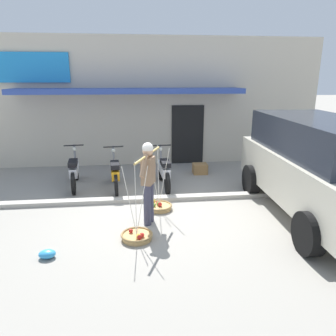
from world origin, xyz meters
TOP-DOWN VIEW (x-y plane):
  - ground_plane at (0.00, 0.00)m, footprint 90.00×90.00m
  - sidewalk_curb at (0.00, 0.70)m, footprint 20.00×0.24m
  - fruit_vendor at (-0.24, -0.51)m, footprint 0.57×1.35m
  - fruit_basket_left_side at (0.02, 0.16)m, footprint 0.60×0.60m
  - fruit_basket_right_side at (-0.50, -1.18)m, footprint 0.60×0.60m
  - motorcycle_nearest_shop at (-2.13, 1.94)m, footprint 0.54×1.82m
  - motorcycle_second_in_row at (-1.03, 1.62)m, footprint 0.54×1.82m
  - motorcycle_third_in_row at (0.29, 1.66)m, footprint 0.54×1.82m
  - parked_truck at (3.37, -0.54)m, footprint 2.28×4.87m
  - storefront_building at (-0.60, 6.62)m, footprint 13.00×6.00m
  - plastic_litter_bag at (-2.00, -1.65)m, footprint 0.28×0.22m
  - wooden_crate at (1.53, 2.79)m, footprint 0.44×0.36m

SIDE VIEW (x-z plane):
  - ground_plane at x=0.00m, z-range 0.00..0.00m
  - sidewalk_curb at x=0.00m, z-range 0.00..0.10m
  - plastic_litter_bag at x=-2.00m, z-range 0.00..0.14m
  - fruit_basket_right_side at x=-0.50m, z-range -0.65..0.80m
  - fruit_basket_left_side at x=0.02m, z-range -0.65..0.80m
  - wooden_crate at x=1.53m, z-range 0.00..0.32m
  - motorcycle_nearest_shop at x=-2.13m, z-range -0.09..1.00m
  - motorcycle_second_in_row at x=-1.03m, z-range -0.09..1.00m
  - motorcycle_third_in_row at x=0.29m, z-range -0.09..1.00m
  - fruit_vendor at x=-0.24m, z-range 0.13..1.82m
  - parked_truck at x=3.37m, z-range 0.08..2.18m
  - storefront_building at x=-0.60m, z-range 0.00..4.20m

